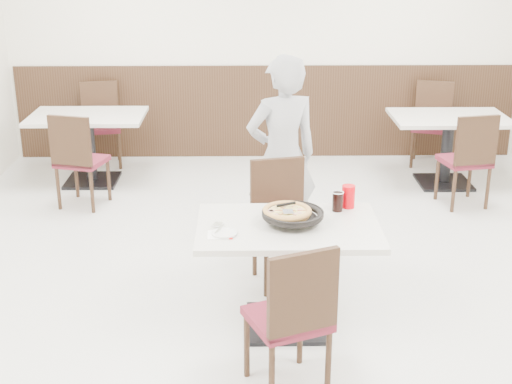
{
  "coord_description": "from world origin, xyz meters",
  "views": [
    {
      "loc": [
        -0.25,
        -4.82,
        2.55
      ],
      "look_at": [
        -0.18,
        -0.3,
        0.9
      ],
      "focal_mm": 50.0,
      "sensor_mm": 36.0,
      "label": 1
    }
  ],
  "objects_px": {
    "main_table": "(288,276)",
    "bg_table_left": "(90,149)",
    "pizza_pan": "(293,218)",
    "bg_chair_left_near": "(82,159)",
    "bg_chair_right_far": "(431,125)",
    "cola_glass": "(338,202)",
    "chair_far": "(283,226)",
    "side_plate": "(224,233)",
    "bg_chair_right_near": "(464,159)",
    "pizza": "(287,214)",
    "bg_table_right": "(447,150)",
    "chair_near": "(287,315)",
    "diner_person": "(282,157)",
    "red_cup": "(348,196)",
    "bg_chair_left_far": "(101,126)"
  },
  "relations": [
    {
      "from": "cola_glass",
      "to": "bg_chair_right_far",
      "type": "xyz_separation_m",
      "value": [
        1.51,
        3.37,
        -0.34
      ]
    },
    {
      "from": "cola_glass",
      "to": "pizza_pan",
      "type": "bearing_deg",
      "value": -144.71
    },
    {
      "from": "chair_near",
      "to": "side_plate",
      "type": "xyz_separation_m",
      "value": [
        -0.37,
        0.54,
        0.28
      ]
    },
    {
      "from": "pizza_pan",
      "to": "bg_table_right",
      "type": "distance_m",
      "value": 3.47
    },
    {
      "from": "cola_glass",
      "to": "bg_table_left",
      "type": "relative_size",
      "value": 0.11
    },
    {
      "from": "cola_glass",
      "to": "bg_table_right",
      "type": "height_order",
      "value": "cola_glass"
    },
    {
      "from": "chair_far",
      "to": "side_plate",
      "type": "relative_size",
      "value": 5.92
    },
    {
      "from": "chair_near",
      "to": "pizza",
      "type": "bearing_deg",
      "value": 64.68
    },
    {
      "from": "pizza",
      "to": "bg_table_right",
      "type": "bearing_deg",
      "value": 57.0
    },
    {
      "from": "chair_near",
      "to": "pizza_pan",
      "type": "relative_size",
      "value": 2.96
    },
    {
      "from": "chair_near",
      "to": "bg_table_right",
      "type": "xyz_separation_m",
      "value": [
        1.91,
        3.63,
        -0.1
      ]
    },
    {
      "from": "pizza_pan",
      "to": "pizza",
      "type": "xyz_separation_m",
      "value": [
        -0.04,
        0.03,
        0.02
      ]
    },
    {
      "from": "bg_chair_right_far",
      "to": "bg_table_right",
      "type": "bearing_deg",
      "value": 108.25
    },
    {
      "from": "bg_table_left",
      "to": "bg_chair_right_far",
      "type": "height_order",
      "value": "bg_chair_right_far"
    },
    {
      "from": "chair_near",
      "to": "side_plate",
      "type": "relative_size",
      "value": 5.92
    },
    {
      "from": "pizza_pan",
      "to": "bg_chair_right_far",
      "type": "relative_size",
      "value": 0.34
    },
    {
      "from": "diner_person",
      "to": "bg_table_left",
      "type": "height_order",
      "value": "diner_person"
    },
    {
      "from": "cola_glass",
      "to": "bg_chair_left_near",
      "type": "bearing_deg",
      "value": 136.57
    },
    {
      "from": "bg_chair_left_far",
      "to": "bg_chair_right_far",
      "type": "bearing_deg",
      "value": 167.78
    },
    {
      "from": "main_table",
      "to": "chair_far",
      "type": "distance_m",
      "value": 0.65
    },
    {
      "from": "side_plate",
      "to": "cola_glass",
      "type": "bearing_deg",
      "value": 27.66
    },
    {
      "from": "diner_person",
      "to": "bg_chair_right_far",
      "type": "height_order",
      "value": "diner_person"
    },
    {
      "from": "red_cup",
      "to": "bg_chair_right_near",
      "type": "xyz_separation_m",
      "value": [
        1.43,
        2.0,
        -0.35
      ]
    },
    {
      "from": "cola_glass",
      "to": "red_cup",
      "type": "xyz_separation_m",
      "value": [
        0.08,
        0.07,
        0.02
      ]
    },
    {
      "from": "pizza_pan",
      "to": "diner_person",
      "type": "height_order",
      "value": "diner_person"
    },
    {
      "from": "main_table",
      "to": "chair_near",
      "type": "height_order",
      "value": "chair_near"
    },
    {
      "from": "side_plate",
      "to": "bg_chair_right_far",
      "type": "distance_m",
      "value": 4.41
    },
    {
      "from": "chair_near",
      "to": "bg_chair_right_far",
      "type": "bearing_deg",
      "value": 43.49
    },
    {
      "from": "pizza",
      "to": "bg_chair_right_near",
      "type": "xyz_separation_m",
      "value": [
        1.88,
        2.27,
        -0.34
      ]
    },
    {
      "from": "side_plate",
      "to": "red_cup",
      "type": "height_order",
      "value": "red_cup"
    },
    {
      "from": "cola_glass",
      "to": "red_cup",
      "type": "bearing_deg",
      "value": 38.46
    },
    {
      "from": "pizza_pan",
      "to": "pizza",
      "type": "height_order",
      "value": "pizza"
    },
    {
      "from": "pizza",
      "to": "bg_chair_right_far",
      "type": "distance_m",
      "value": 4.04
    },
    {
      "from": "bg_table_right",
      "to": "bg_chair_left_near",
      "type": "bearing_deg",
      "value": -171.33
    },
    {
      "from": "side_plate",
      "to": "bg_chair_right_far",
      "type": "xyz_separation_m",
      "value": [
        2.28,
        3.77,
        -0.28
      ]
    },
    {
      "from": "chair_far",
      "to": "diner_person",
      "type": "distance_m",
      "value": 0.69
    },
    {
      "from": "cola_glass",
      "to": "bg_chair_right_near",
      "type": "xyz_separation_m",
      "value": [
        1.52,
        2.07,
        -0.34
      ]
    },
    {
      "from": "side_plate",
      "to": "red_cup",
      "type": "relative_size",
      "value": 1.0
    },
    {
      "from": "red_cup",
      "to": "side_plate",
      "type": "bearing_deg",
      "value": -151.18
    },
    {
      "from": "main_table",
      "to": "bg_table_left",
      "type": "xyz_separation_m",
      "value": [
        -1.95,
        3.06,
        0.0
      ]
    },
    {
      "from": "bg_table_left",
      "to": "bg_chair_left_far",
      "type": "height_order",
      "value": "bg_chair_left_far"
    },
    {
      "from": "main_table",
      "to": "bg_chair_right_far",
      "type": "relative_size",
      "value": 1.26
    },
    {
      "from": "bg_chair_left_far",
      "to": "side_plate",
      "type": "bearing_deg",
      "value": 99.99
    },
    {
      "from": "pizza_pan",
      "to": "pizza",
      "type": "distance_m",
      "value": 0.05
    },
    {
      "from": "pizza_pan",
      "to": "bg_chair_left_near",
      "type": "distance_m",
      "value": 3.04
    },
    {
      "from": "chair_far",
      "to": "cola_glass",
      "type": "relative_size",
      "value": 7.31
    },
    {
      "from": "bg_table_left",
      "to": "bg_chair_left_far",
      "type": "relative_size",
      "value": 1.26
    },
    {
      "from": "bg_chair_right_far",
      "to": "chair_near",
      "type": "bearing_deg",
      "value": 84.05
    },
    {
      "from": "bg_table_left",
      "to": "bg_chair_right_far",
      "type": "xyz_separation_m",
      "value": [
        3.81,
        0.56,
        0.1
      ]
    },
    {
      "from": "side_plate",
      "to": "cola_glass",
      "type": "xyz_separation_m",
      "value": [
        0.77,
        0.4,
        0.06
      ]
    }
  ]
}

